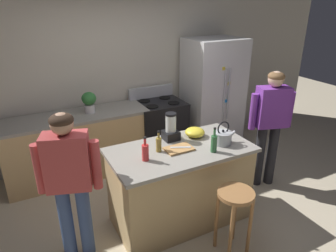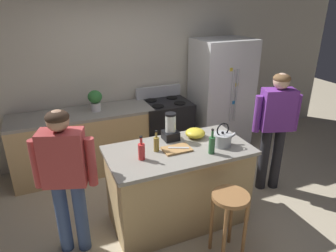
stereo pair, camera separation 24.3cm
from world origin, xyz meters
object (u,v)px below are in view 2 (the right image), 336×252
at_px(kitchen_island, 178,185).
at_px(refrigerator, 221,95).
at_px(bar_stool, 230,209).
at_px(mixing_bowl, 195,133).
at_px(potted_plant, 95,99).
at_px(cutting_board, 177,149).
at_px(blender_appliance, 171,129).
at_px(stove_range, 165,129).
at_px(bottle_olive_oil, 212,145).
at_px(person_by_sink_right, 276,122).
at_px(bottle_soda, 142,151).
at_px(tea_kettle, 222,139).
at_px(person_by_island_left, 65,171).
at_px(bottle_vinegar, 156,144).
at_px(chef_knife, 178,148).

bearing_deg(kitchen_island, refrigerator, 45.59).
height_order(bar_stool, mixing_bowl, mixing_bowl).
height_order(kitchen_island, mixing_bowl, mixing_bowl).
bearing_deg(potted_plant, cutting_board, -70.49).
bearing_deg(blender_appliance, stove_range, 70.00).
distance_m(potted_plant, cutting_board, 1.67).
xyz_separation_m(stove_range, bar_stool, (-0.25, -2.21, 0.08)).
relative_size(bottle_olive_oil, cutting_board, 0.92).
height_order(person_by_sink_right, bottle_olive_oil, person_by_sink_right).
distance_m(person_by_sink_right, bottle_soda, 1.86).
height_order(bottle_soda, tea_kettle, tea_kettle).
distance_m(potted_plant, bottle_soda, 1.62).
bearing_deg(person_by_island_left, bottle_soda, -4.48).
relative_size(bar_stool, mixing_bowl, 3.11).
distance_m(blender_appliance, bottle_olive_oil, 0.54).
xyz_separation_m(person_by_sink_right, mixing_bowl, (-1.11, 0.08, 0.01)).
relative_size(bottle_vinegar, cutting_board, 0.79).
bearing_deg(bottle_vinegar, mixing_bowl, 15.14).
height_order(refrigerator, mixing_bowl, refrigerator).
distance_m(refrigerator, cutting_board, 2.13).
bearing_deg(cutting_board, chef_knife, 0.00).
height_order(blender_appliance, bottle_vinegar, blender_appliance).
height_order(refrigerator, chef_knife, refrigerator).
relative_size(bottle_vinegar, bottle_olive_oil, 0.86).
xyz_separation_m(bar_stool, cutting_board, (-0.26, 0.67, 0.39)).
relative_size(person_by_island_left, cutting_board, 5.14).
relative_size(blender_appliance, tea_kettle, 1.16).
bearing_deg(bottle_olive_oil, person_by_sink_right, 16.65).
xyz_separation_m(bar_stool, blender_appliance, (-0.21, 0.94, 0.51)).
bearing_deg(stove_range, refrigerator, -1.42).
height_order(stove_range, cutting_board, stove_range).
height_order(kitchen_island, refrigerator, refrigerator).
bearing_deg(refrigerator, mixing_bowl, -131.88).
distance_m(kitchen_island, refrigerator, 2.15).
bearing_deg(refrigerator, person_by_island_left, -150.42).
xyz_separation_m(refrigerator, stove_range, (-0.99, 0.02, -0.44)).
bearing_deg(person_by_sink_right, chef_knife, -174.65).
height_order(bar_stool, cutting_board, cutting_board).
distance_m(refrigerator, chef_knife, 2.12).
relative_size(person_by_island_left, bottle_soda, 6.02).
xyz_separation_m(stove_range, person_by_island_left, (-1.65, -1.53, 0.46)).
bearing_deg(bottle_soda, stove_range, 59.99).
height_order(refrigerator, bottle_vinegar, refrigerator).
relative_size(cutting_board, chef_knife, 1.36).
relative_size(person_by_sink_right, bottle_soda, 6.26).
xyz_separation_m(bottle_vinegar, bottle_soda, (-0.20, -0.11, 0.01)).
relative_size(tea_kettle, chef_knife, 1.25).
xyz_separation_m(refrigerator, mixing_bowl, (-1.17, -1.30, 0.06)).
bearing_deg(bottle_olive_oil, kitchen_island, 140.22).
bearing_deg(bar_stool, bottle_olive_oil, 84.57).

